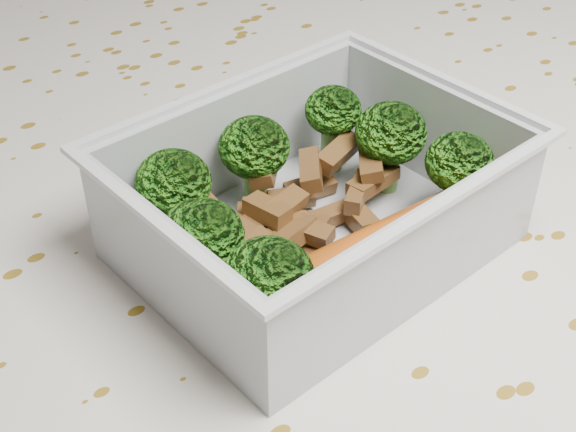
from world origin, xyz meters
TOP-DOWN VIEW (x-y plane):
  - dining_table at (0.00, 0.00)m, footprint 1.40×0.90m
  - tablecloth at (0.00, 0.00)m, footprint 1.46×0.96m
  - lunch_container at (0.01, 0.00)m, footprint 0.19×0.16m
  - broccoli_florets at (0.00, 0.01)m, footprint 0.17×0.12m
  - meat_pile at (0.00, 0.01)m, footprint 0.12×0.07m
  - sausage at (0.02, -0.04)m, footprint 0.16×0.03m

SIDE VIEW (x-z plane):
  - dining_table at x=0.00m, z-range 0.29..1.04m
  - tablecloth at x=0.00m, z-range 0.62..0.81m
  - meat_pile at x=0.00m, z-range 0.76..0.79m
  - sausage at x=0.02m, z-range 0.76..0.79m
  - lunch_container at x=0.01m, z-range 0.75..0.81m
  - broccoli_florets at x=0.00m, z-range 0.77..0.82m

